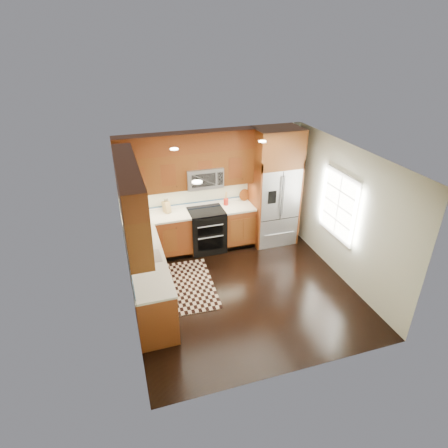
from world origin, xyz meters
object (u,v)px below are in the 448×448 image
object	(u,v)px
refrigerator	(275,187)
knife_block	(166,207)
utensil_crock	(226,200)
rug	(187,285)
range	(207,230)

from	to	relation	value
refrigerator	knife_block	distance (m)	2.38
refrigerator	utensil_crock	bearing A→B (deg)	168.97
knife_block	rug	bearing A→B (deg)	-86.29
range	utensil_crock	distance (m)	0.78
knife_block	utensil_crock	distance (m)	1.31
range	refrigerator	xyz separation A→B (m)	(1.55, -0.04, 0.83)
refrigerator	rug	distance (m)	2.87
rug	refrigerator	bearing A→B (deg)	29.99
knife_block	utensil_crock	world-z (taller)	knife_block
range	knife_block	distance (m)	1.02
rug	knife_block	xyz separation A→B (m)	(-0.09, 1.39, 1.06)
refrigerator	rug	bearing A→B (deg)	-152.68
knife_block	range	bearing A→B (deg)	-12.25
knife_block	refrigerator	bearing A→B (deg)	-5.18
range	rug	world-z (taller)	range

